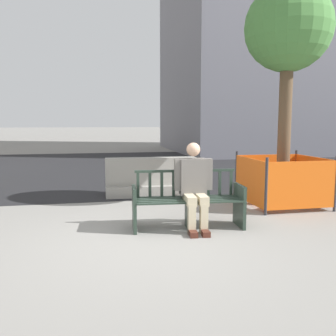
{
  "coord_description": "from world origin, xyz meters",
  "views": [
    {
      "loc": [
        -0.78,
        -4.9,
        1.64
      ],
      "look_at": [
        0.66,
        2.03,
        0.75
      ],
      "focal_mm": 40.0,
      "sensor_mm": 36.0,
      "label": 1
    }
  ],
  "objects_px": {
    "jersey_barrier_centre": "(151,180)",
    "street_tree": "(288,32)",
    "seated_person": "(194,184)",
    "street_bench": "(188,202)",
    "construction_fence": "(282,179)"
  },
  "relations": [
    {
      "from": "jersey_barrier_centre",
      "to": "street_bench",
      "type": "bearing_deg",
      "value": -86.93
    },
    {
      "from": "street_bench",
      "to": "seated_person",
      "type": "height_order",
      "value": "seated_person"
    },
    {
      "from": "seated_person",
      "to": "street_tree",
      "type": "distance_m",
      "value": 3.57
    },
    {
      "from": "jersey_barrier_centre",
      "to": "construction_fence",
      "type": "relative_size",
      "value": 1.43
    },
    {
      "from": "street_bench",
      "to": "seated_person",
      "type": "bearing_deg",
      "value": -37.22
    },
    {
      "from": "construction_fence",
      "to": "jersey_barrier_centre",
      "type": "bearing_deg",
      "value": 147.28
    },
    {
      "from": "construction_fence",
      "to": "street_tree",
      "type": "bearing_deg",
      "value": 90.0
    },
    {
      "from": "construction_fence",
      "to": "street_bench",
      "type": "bearing_deg",
      "value": -152.65
    },
    {
      "from": "street_bench",
      "to": "jersey_barrier_centre",
      "type": "relative_size",
      "value": 0.85
    },
    {
      "from": "jersey_barrier_centre",
      "to": "street_tree",
      "type": "bearing_deg",
      "value": -32.72
    },
    {
      "from": "jersey_barrier_centre",
      "to": "street_tree",
      "type": "distance_m",
      "value": 4.07
    },
    {
      "from": "street_bench",
      "to": "construction_fence",
      "type": "bearing_deg",
      "value": 27.35
    },
    {
      "from": "street_bench",
      "to": "construction_fence",
      "type": "height_order",
      "value": "construction_fence"
    },
    {
      "from": "seated_person",
      "to": "street_tree",
      "type": "relative_size",
      "value": 0.31
    },
    {
      "from": "street_bench",
      "to": "jersey_barrier_centre",
      "type": "distance_m",
      "value": 2.66
    }
  ]
}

